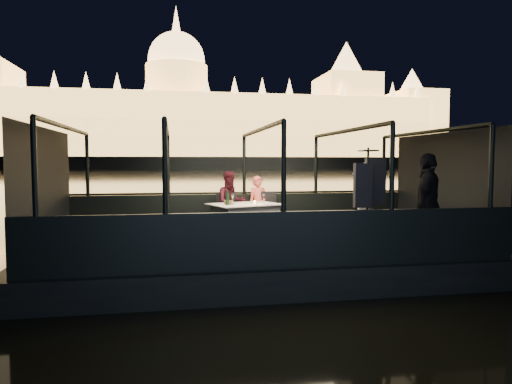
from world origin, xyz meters
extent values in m
plane|color=black|center=(0.00, 80.00, 0.00)|extent=(500.00, 500.00, 0.00)
cube|color=black|center=(0.00, 0.00, 0.00)|extent=(8.60, 4.40, 1.00)
cube|color=black|center=(0.00, 0.00, 0.48)|extent=(8.00, 4.00, 0.04)
cube|color=black|center=(0.00, 2.00, 0.95)|extent=(8.00, 0.08, 0.90)
cube|color=black|center=(0.00, -2.00, 0.95)|extent=(8.00, 0.08, 0.90)
cube|color=#423D33|center=(0.00, 210.00, 1.00)|extent=(400.00, 140.00, 6.00)
cube|color=beige|center=(-0.16, 0.87, 0.89)|extent=(1.72, 1.47, 0.77)
cube|color=black|center=(-0.49, 1.42, 0.95)|extent=(0.51, 0.51, 0.96)
cube|color=black|center=(0.46, 1.32, 0.95)|extent=(0.57, 0.57, 0.97)
imported|color=#F26858|center=(0.27, 1.59, 1.25)|extent=(0.54, 0.41, 1.34)
imported|color=#3E111B|center=(-0.38, 1.59, 1.25)|extent=(0.78, 0.65, 1.46)
imported|color=silver|center=(1.80, -1.14, 1.35)|extent=(0.80, 1.18, 1.68)
imported|color=black|center=(2.77, -1.46, 1.35)|extent=(1.06, 1.10, 1.83)
cylinder|color=#12331C|center=(-0.56, 0.68, 1.42)|extent=(0.08, 0.08, 0.32)
cylinder|color=olive|center=(-0.52, 0.80, 1.31)|extent=(0.21, 0.21, 0.08)
cylinder|color=#FCA93F|center=(0.03, 0.70, 1.31)|extent=(0.06, 0.06, 0.07)
cylinder|color=white|center=(0.29, 0.67, 1.27)|extent=(0.27, 0.27, 0.02)
cylinder|color=white|center=(-0.33, 0.97, 1.27)|extent=(0.31, 0.31, 0.02)
camera|label=1|loc=(-1.68, -8.86, 2.16)|focal=32.00mm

